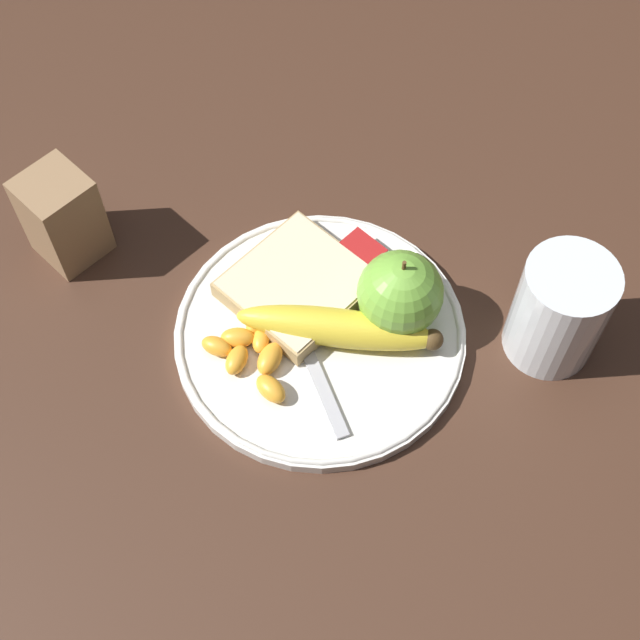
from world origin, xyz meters
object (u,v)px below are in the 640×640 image
banana (340,328)px  fork (298,331)px  bread_slice (298,285)px  plate (320,333)px  condiment_caddy (63,217)px  juice_glass (558,313)px  apple (400,293)px  jam_packet (355,259)px

banana → fork: bearing=124.2°
bread_slice → fork: 0.05m
plate → condiment_caddy: (-0.10, 0.25, 0.04)m
plate → juice_glass: (0.14, -0.16, 0.04)m
apple → condiment_caddy: 0.33m
bread_slice → fork: bread_slice is taller
fork → condiment_caddy: (-0.08, 0.24, 0.03)m
plate → bread_slice: size_ratio=2.24×
fork → plate: bearing=-109.0°
banana → fork: banana is taller
juice_glass → fork: bearing=133.3°
plate → fork: fork is taller
apple → condiment_caddy: (-0.16, 0.29, -0.00)m
plate → fork: size_ratio=1.48×
plate → condiment_caddy: condiment_caddy is taller
banana → jam_packet: bearing=33.3°
jam_packet → condiment_caddy: bearing=127.9°
apple → banana: bearing=158.1°
juice_glass → bread_slice: (-0.13, 0.20, -0.03)m
plate → apple: size_ratio=3.09×
apple → bread_slice: bearing=118.0°
juice_glass → apple: bearing=125.7°
bread_slice → juice_glass: bearing=-57.5°
bread_slice → condiment_caddy: condiment_caddy is taller
plate → jam_packet: bearing=19.6°
apple → jam_packet: (0.01, 0.07, -0.03)m
plate → bread_slice: (0.02, 0.05, 0.02)m
banana → condiment_caddy: 0.29m
juice_glass → banana: juice_glass is taller
jam_packet → condiment_caddy: 0.28m
bread_slice → fork: bearing=-135.0°
plate → banana: 0.03m
apple → bread_slice: size_ratio=0.72×
plate → jam_packet: jam_packet is taller
juice_glass → bread_slice: 0.24m
banana → bread_slice: size_ratio=1.41×
apple → jam_packet: 0.07m
bread_slice → condiment_caddy: (-0.11, 0.20, 0.03)m
bread_slice → jam_packet: bearing=-17.1°
fork → condiment_caddy: condiment_caddy is taller
apple → fork: size_ratio=0.48×
fork → condiment_caddy: size_ratio=1.88×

